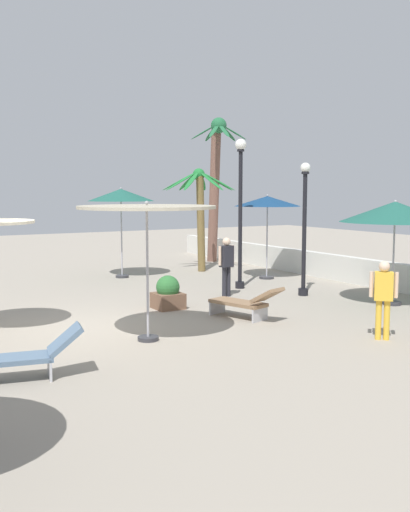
# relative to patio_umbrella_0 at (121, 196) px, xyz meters

# --- Properties ---
(ground_plane) EXTENTS (56.00, 56.00, 0.00)m
(ground_plane) POSITION_rel_patio_umbrella_0_xyz_m (6.50, -3.96, -2.81)
(ground_plane) COLOR #9E9384
(boundary_wall) EXTENTS (25.20, 0.30, 0.84)m
(boundary_wall) POSITION_rel_patio_umbrella_0_xyz_m (6.50, 5.99, -2.38)
(boundary_wall) COLOR silver
(boundary_wall) RESTS_ON ground_plane
(patio_umbrella_0) EXTENTS (2.26, 2.26, 3.09)m
(patio_umbrella_0) POSITION_rel_patio_umbrella_0_xyz_m (0.00, 0.00, 0.00)
(patio_umbrella_0) COLOR #333338
(patio_umbrella_0) RESTS_ON ground_plane
(patio_umbrella_2) EXTENTS (2.72, 2.72, 2.79)m
(patio_umbrella_2) POSITION_rel_patio_umbrella_0_xyz_m (8.28, -2.83, -0.24)
(patio_umbrella_2) COLOR #333338
(patio_umbrella_2) RESTS_ON ground_plane
(patio_umbrella_3) EXTENTS (2.84, 2.84, 2.74)m
(patio_umbrella_3) POSITION_rel_patio_umbrella_0_xyz_m (8.10, 4.28, -0.38)
(patio_umbrella_3) COLOR #333338
(patio_umbrella_3) RESTS_ON ground_plane
(patio_umbrella_5) EXTENTS (2.23, 2.23, 2.85)m
(patio_umbrella_5) POSITION_rel_patio_umbrella_0_xyz_m (2.71, 4.15, -0.22)
(patio_umbrella_5) COLOR #333338
(patio_umbrella_5) RESTS_ON ground_plane
(palm_tree_1) EXTENTS (2.31, 2.11, 5.93)m
(palm_tree_1) POSITION_rel_patio_umbrella_0_xyz_m (-2.20, 5.08, 0.76)
(palm_tree_1) COLOR brown
(palm_tree_1) RESTS_ON ground_plane
(palm_tree_2) EXTENTS (2.73, 2.73, 3.79)m
(palm_tree_2) POSITION_rel_patio_umbrella_0_xyz_m (-0.14, 3.16, -0.29)
(palm_tree_2) COLOR brown
(palm_tree_2) RESTS_ON ground_plane
(lamp_post_0) EXTENTS (0.34, 0.34, 4.52)m
(lamp_post_0) POSITION_rel_patio_umbrella_0_xyz_m (3.90, 2.27, -0.16)
(lamp_post_0) COLOR black
(lamp_post_0) RESTS_ON ground_plane
(lamp_post_1) EXTENTS (0.29, 0.29, 3.76)m
(lamp_post_1) POSITION_rel_patio_umbrella_0_xyz_m (5.85, 3.15, -0.81)
(lamp_post_1) COLOR black
(lamp_post_1) RESTS_ON ground_plane
(lounge_chair_0) EXTENTS (1.94, 1.08, 0.83)m
(lounge_chair_0) POSITION_rel_patio_umbrella_0_xyz_m (7.60, -0.02, -2.40)
(lounge_chair_0) COLOR #B7B7BC
(lounge_chair_0) RESTS_ON ground_plane
(lounge_chair_1) EXTENTS (0.91, 1.95, 0.84)m
(lounge_chair_1) POSITION_rel_patio_umbrella_0_xyz_m (9.55, -5.59, -2.41)
(lounge_chair_1) COLOR #B7B7BC
(lounge_chair_1) RESTS_ON ground_plane
(guest_0) EXTENTS (0.29, 0.55, 1.68)m
(guest_0) POSITION_rel_patio_umbrella_0_xyz_m (4.90, 1.15, -1.79)
(guest_0) COLOR #26262D
(guest_0) RESTS_ON ground_plane
(guest_1) EXTENTS (0.42, 0.43, 1.60)m
(guest_1) POSITION_rel_patio_umbrella_0_xyz_m (10.60, 1.27, -1.84)
(guest_1) COLOR gold
(guest_1) RESTS_ON ground_plane
(planter) EXTENTS (0.70, 0.70, 0.85)m
(planter) POSITION_rel_patio_umbrella_0_xyz_m (5.60, -1.05, -2.42)
(planter) COLOR brown
(planter) RESTS_ON ground_plane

